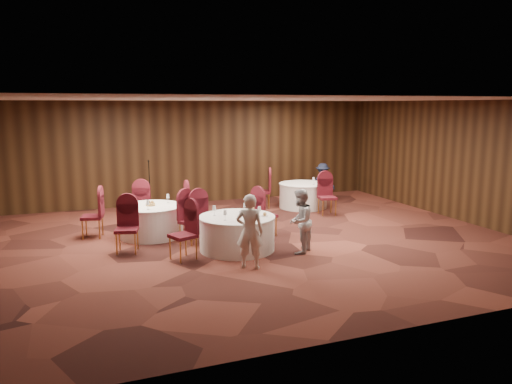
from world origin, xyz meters
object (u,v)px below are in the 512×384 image
object	(u,v)px
man_c	(323,182)
woman_a	(250,231)
table_main	(237,233)
table_right	(303,195)
mic_stand	(150,198)
woman_b	(300,221)
table_left	(151,221)

from	to	relation	value
man_c	woman_a	bearing A→B (deg)	-91.22
table_main	table_right	world-z (taller)	same
table_main	man_c	size ratio (longest dim) A/B	1.33
mic_stand	man_c	size ratio (longest dim) A/B	1.24
woman_a	woman_b	size ratio (longest dim) A/B	1.06
woman_b	man_c	bearing A→B (deg)	-167.75
table_left	woman_b	distance (m)	3.67
table_right	woman_a	size ratio (longest dim) A/B	1.00
woman_b	woman_a	bearing A→B (deg)	-21.59
table_main	mic_stand	world-z (taller)	mic_stand
woman_b	man_c	xyz separation A→B (m)	(3.17, 4.86, -0.07)
man_c	woman_b	bearing A→B (deg)	-84.67
table_main	woman_a	world-z (taller)	woman_a
man_c	mic_stand	bearing A→B (deg)	-143.38
table_left	mic_stand	bearing A→B (deg)	81.37
table_left	woman_b	xyz separation A→B (m)	(2.70, -2.47, 0.31)
mic_stand	table_right	bearing A→B (deg)	-10.62
woman_b	table_main	bearing A→B (deg)	-74.70
table_left	woman_a	distance (m)	3.34
mic_stand	woman_b	xyz separation A→B (m)	(2.31, -5.04, 0.24)
table_left	table_right	bearing A→B (deg)	19.66
table_right	woman_a	distance (m)	5.91
table_main	table_left	world-z (taller)	same
woman_a	woman_b	xyz separation A→B (m)	(1.33, 0.56, -0.04)
table_right	mic_stand	bearing A→B (deg)	169.38
mic_stand	woman_b	distance (m)	5.55
table_right	woman_a	bearing A→B (deg)	-126.17
table_right	table_main	bearing A→B (deg)	-133.25
table_right	man_c	size ratio (longest dim) A/B	1.18
mic_stand	woman_a	distance (m)	5.69
table_right	woman_b	size ratio (longest dim) A/B	1.06
woman_a	mic_stand	bearing A→B (deg)	-51.88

